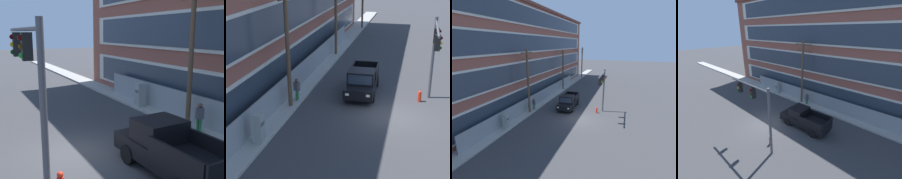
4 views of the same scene
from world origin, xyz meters
TOP-DOWN VIEW (x-y plane):
  - ground_plane at (0.00, 0.00)m, footprint 160.00×160.00m
  - sidewalk_building_side at (0.00, 7.16)m, footprint 80.00×1.84m
  - traffic_signal_mast at (2.26, -2.12)m, footprint 4.91×0.43m
  - pickup_truck_black at (3.34, 2.57)m, footprint 5.23×2.22m
  - utility_pole_near_corner at (-0.19, 6.68)m, footprint 2.30×0.26m
  - electrical_cabinet at (-4.97, 6.63)m, footprint 0.55×0.54m
  - pedestrian_near_cabinet at (0.78, 6.58)m, footprint 0.39×0.46m

SIDE VIEW (x-z plane):
  - ground_plane at x=0.00m, z-range 0.00..0.00m
  - sidewalk_building_side at x=0.00m, z-range 0.00..0.16m
  - electrical_cabinet at x=-4.97m, z-range 0.00..1.78m
  - pickup_truck_black at x=3.34m, z-range -0.04..1.91m
  - pedestrian_near_cabinet at x=0.78m, z-range 0.13..1.82m
  - traffic_signal_mast at x=2.26m, z-range 1.17..6.82m
  - utility_pole_near_corner at x=-0.19m, z-range 0.43..8.63m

